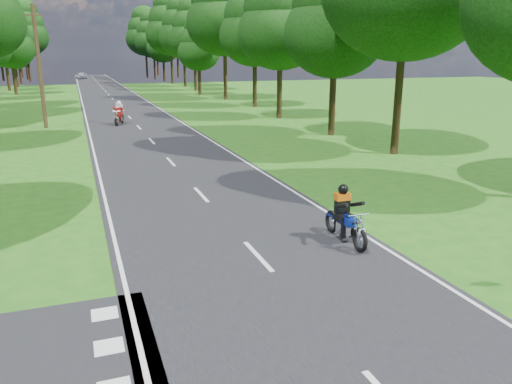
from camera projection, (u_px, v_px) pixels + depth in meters
name	position (u px, v px, depth m)	size (l,w,h in m)	color
ground	(290.00, 291.00, 10.68)	(160.00, 160.00, 0.00)	#1F5814
main_road	(112.00, 99.00, 56.02)	(7.00, 140.00, 0.02)	black
road_markings	(112.00, 100.00, 54.28)	(7.40, 140.00, 0.01)	silver
treeline	(113.00, 26.00, 63.40)	(40.00, 115.35, 14.78)	black
telegraph_pole	(39.00, 67.00, 33.03)	(1.20, 0.26, 8.00)	#382616
rider_near_blue	(346.00, 214.00, 13.26)	(0.62, 1.86, 1.55)	navy
rider_far_red	(119.00, 113.00, 35.43)	(0.66, 1.99, 1.66)	#9C190C
distant_car	(82.00, 75.00, 100.09)	(1.53, 3.80, 1.30)	silver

